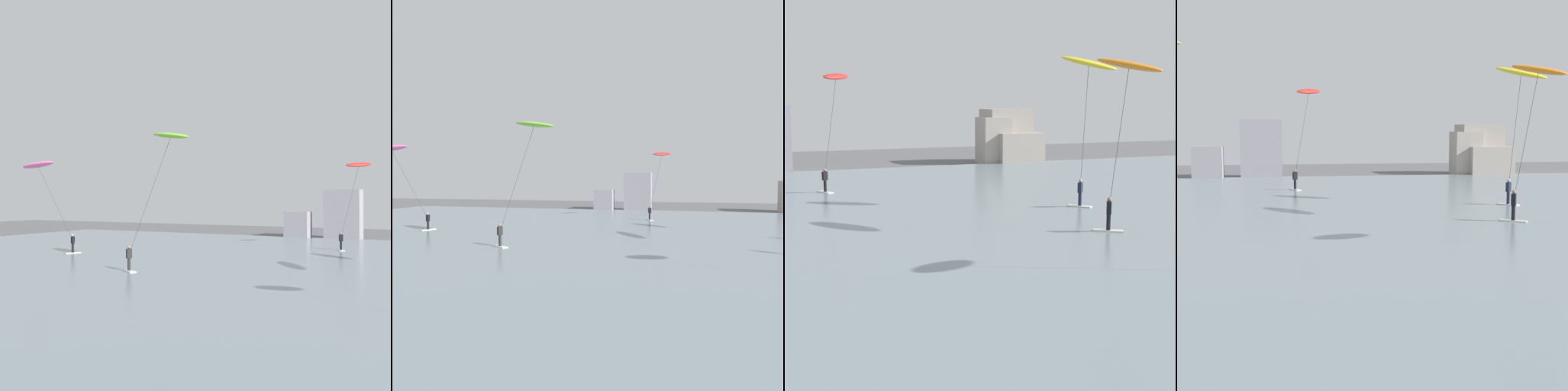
% 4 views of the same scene
% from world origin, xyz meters
% --- Properties ---
extents(water_bay, '(84.00, 52.00, 0.10)m').
position_xyz_m(water_bay, '(0.00, 30.16, 0.05)').
color(water_bay, gray).
rests_on(water_bay, ground).
extents(far_shore_buildings, '(33.92, 5.12, 5.96)m').
position_xyz_m(far_shore_buildings, '(12.27, 57.54, 2.47)').
color(far_shore_buildings, gray).
rests_on(far_shore_buildings, ground).
extents(kitesurfer_red, '(3.06, 3.69, 8.29)m').
position_xyz_m(kitesurfer_red, '(0.93, 43.91, 7.07)').
color(kitesurfer_red, silver).
rests_on(kitesurfer_red, water_bay).
extents(kitesurfer_pink, '(4.33, 3.33, 8.09)m').
position_xyz_m(kitesurfer_pink, '(-22.08, 27.47, 6.90)').
color(kitesurfer_pink, silver).
rests_on(kitesurfer_pink, water_bay).
extents(kitesurfer_lime, '(4.37, 4.03, 9.33)m').
position_xyz_m(kitesurfer_lime, '(-7.74, 24.83, 8.38)').
color(kitesurfer_lime, silver).
rests_on(kitesurfer_lime, water_bay).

